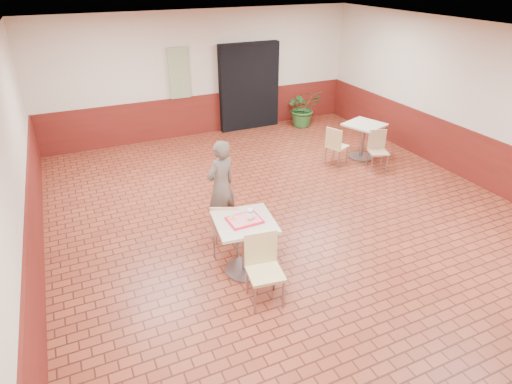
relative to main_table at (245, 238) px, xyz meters
name	(u,v)px	position (x,y,z in m)	size (l,w,h in m)	color
room_shell	(306,143)	(1.33, 0.70, 0.94)	(8.01, 10.01, 3.01)	brown
wainscot_band	(302,200)	(1.33, 0.70, -0.06)	(8.00, 10.00, 1.00)	#581710
corridor_doorway	(249,87)	(2.53, 5.58, 0.54)	(1.60, 0.22, 2.20)	black
promo_poster	(179,73)	(0.73, 5.64, 1.04)	(0.50, 0.03, 1.20)	gray
main_table	(245,238)	(0.00, 0.00, 0.00)	(0.79, 0.79, 0.84)	#C0B69A
chair_main_front	(263,265)	(0.00, -0.60, -0.04)	(0.49, 0.49, 0.94)	#D7C481
chair_main_back	(226,226)	(-0.10, 0.50, -0.08)	(0.53, 0.53, 0.87)	tan
customer	(221,186)	(0.12, 1.22, 0.21)	(0.56, 0.37, 1.54)	#61574B
serving_tray	(244,220)	(0.00, 0.00, 0.29)	(0.45, 0.35, 0.03)	red
ring_donut	(233,218)	(-0.14, 0.08, 0.32)	(0.09, 0.09, 0.03)	#E7A054
long_john_donut	(251,218)	(0.08, -0.04, 0.32)	(0.14, 0.11, 0.04)	#D26D3D
paper_cup	(250,212)	(0.12, 0.08, 0.34)	(0.07, 0.07, 0.09)	white
second_table	(363,135)	(4.02, 2.67, -0.03)	(0.76, 0.76, 0.80)	#BBB397
chair_second_left	(336,144)	(3.25, 2.60, -0.09)	(0.51, 0.51, 0.85)	#E2CF88
chair_second_front	(377,148)	(3.96, 2.08, -0.10)	(0.49, 0.49, 0.83)	tan
potted_plant	(303,108)	(3.90, 5.10, -0.06)	(0.90, 0.78, 1.00)	#275923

